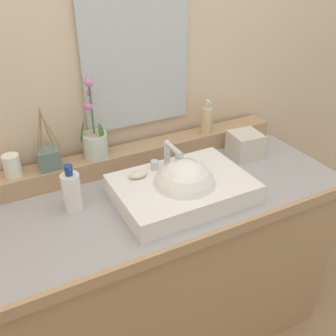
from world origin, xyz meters
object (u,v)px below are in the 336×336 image
soap_bar (138,175)px  soap_dispenser (207,120)px  sink_basin (183,190)px  potted_plant (95,140)px  lotion_bottle (72,191)px  reed_diffuser (48,158)px  tumbler_cup (12,166)px  tissue_box (245,144)px

soap_bar → soap_dispenser: soap_dispenser is taller
sink_basin → potted_plant: 0.41m
sink_basin → lotion_bottle: bearing=160.9°
soap_dispenser → reed_diffuser: reed_diffuser is taller
soap_bar → tumbler_cup: 0.47m
soap_bar → tumbler_cup: bearing=151.8°
tumbler_cup → lotion_bottle: bearing=-49.5°
potted_plant → soap_dispenser: potted_plant is taller
reed_diffuser → tumbler_cup: bearing=179.8°
potted_plant → tissue_box: (0.64, -0.15, -0.10)m
potted_plant → lotion_bottle: size_ratio=1.84×
sink_basin → reed_diffuser: (-0.42, 0.32, 0.08)m
sink_basin → tissue_box: size_ratio=3.84×
potted_plant → soap_dispenser: bearing=-1.6°
tumbler_cup → reed_diffuser: 0.13m
lotion_bottle → tissue_box: (0.80, 0.04, -0.02)m
sink_basin → lotion_bottle: sink_basin is taller
reed_diffuser → soap_bar: bearing=-38.2°
potted_plant → lotion_bottle: (-0.16, -0.19, -0.08)m
potted_plant → soap_dispenser: (0.52, -0.01, -0.01)m
soap_bar → lotion_bottle: lotion_bottle is taller
soap_bar → potted_plant: (-0.09, 0.22, 0.07)m
tumbler_cup → tissue_box: tumbler_cup is taller
soap_bar → tissue_box: (0.56, 0.07, -0.03)m
soap_dispenser → tumbler_cup: size_ratio=1.83×
lotion_bottle → tissue_box: bearing=2.7°
reed_diffuser → tissue_box: reed_diffuser is taller
soap_dispenser → lotion_bottle: size_ratio=0.88×
tissue_box → tumbler_cup: bearing=170.9°
lotion_bottle → soap_bar: bearing=-6.3°
tumbler_cup → reed_diffuser: bearing=-0.2°
sink_basin → soap_bar: bearing=142.6°
sink_basin → lotion_bottle: (-0.38, 0.13, 0.04)m
soap_dispenser → soap_bar: bearing=-154.7°
soap_dispenser → lotion_bottle: bearing=-165.4°
sink_basin → reed_diffuser: bearing=142.1°
sink_basin → tissue_box: bearing=22.3°
reed_diffuser → tissue_box: size_ratio=1.94×
soap_bar → tissue_box: 0.56m
soap_bar → lotion_bottle: bearing=173.7°
reed_diffuser → tissue_box: 0.85m
soap_dispenser → tumbler_cup: 0.85m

